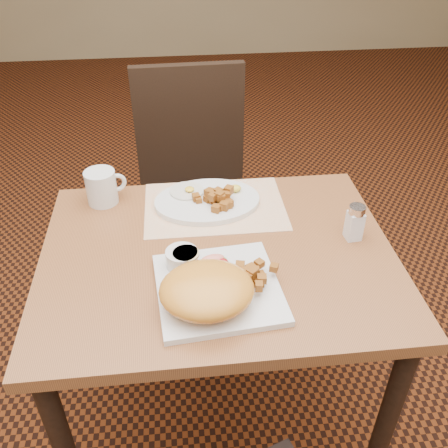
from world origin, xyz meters
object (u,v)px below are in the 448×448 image
Objects in this scene: plate_oval at (207,201)px; coffee_mug at (102,187)px; plate_square at (218,289)px; table at (218,284)px; chair_far at (194,183)px; salt_shaker at (355,222)px.

coffee_mug is at bearing 170.75° from plate_oval.
plate_square is at bearing -90.67° from plate_oval.
plate_square is at bearing -95.40° from table.
chair_far is 8.33× the size of coffee_mug.
chair_far is at bearing 92.24° from table.
plate_square is 0.41m from salt_shaker.
coffee_mug is at bearing 54.01° from chair_far.
table is 9.00× the size of salt_shaker.
plate_oval is 0.31m from coffee_mug.
salt_shaker is (0.39, -0.67, 0.26)m from chair_far.
coffee_mug reaches higher than plate_oval.
plate_square is 0.51m from coffee_mug.
salt_shaker is at bearing 3.51° from table.
chair_far is 3.19× the size of plate_oval.
table is 2.96× the size of plate_oval.
coffee_mug is (-0.31, 0.27, 0.16)m from table.
salt_shaker is (0.37, 0.16, 0.04)m from plate_square.
salt_shaker is 0.86× the size of coffee_mug.
coffee_mug reaches higher than table.
table is 0.39m from salt_shaker.
coffee_mug is (-0.29, 0.41, 0.04)m from plate_square.
salt_shaker reaches higher than table.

